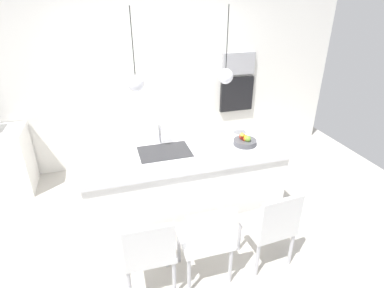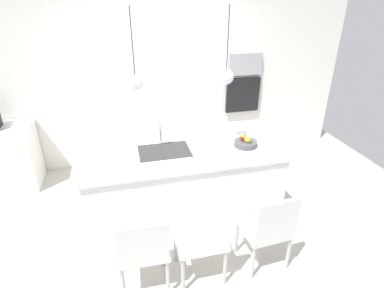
% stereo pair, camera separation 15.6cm
% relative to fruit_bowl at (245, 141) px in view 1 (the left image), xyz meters
% --- Properties ---
extents(floor, '(6.60, 6.60, 0.00)m').
position_rel_fruit_bowl_xyz_m(floor, '(-0.70, 0.09, -1.00)').
color(floor, '#BCB7AD').
rests_on(floor, ground).
extents(back_wall, '(6.00, 0.10, 2.60)m').
position_rel_fruit_bowl_xyz_m(back_wall, '(-0.70, 1.74, 0.30)').
color(back_wall, silver).
rests_on(back_wall, ground).
extents(kitchen_island, '(2.23, 0.89, 0.95)m').
position_rel_fruit_bowl_xyz_m(kitchen_island, '(-0.70, 0.09, -0.52)').
color(kitchen_island, white).
rests_on(kitchen_island, ground).
extents(sink_basin, '(0.56, 0.40, 0.02)m').
position_rel_fruit_bowl_xyz_m(sink_basin, '(-0.91, 0.09, -0.05)').
color(sink_basin, '#2D2D30').
rests_on(sink_basin, kitchen_island).
extents(faucet, '(0.02, 0.17, 0.22)m').
position_rel_fruit_bowl_xyz_m(faucet, '(-0.91, 0.30, 0.09)').
color(faucet, silver).
rests_on(faucet, kitchen_island).
extents(fruit_bowl, '(0.26, 0.26, 0.16)m').
position_rel_fruit_bowl_xyz_m(fruit_bowl, '(0.00, 0.00, 0.00)').
color(fruit_bowl, '#4C4C51').
rests_on(fruit_bowl, kitchen_island).
extents(microwave, '(0.54, 0.08, 0.34)m').
position_rel_fruit_bowl_xyz_m(microwave, '(0.64, 1.67, 0.49)').
color(microwave, '#9E9EA3').
rests_on(microwave, back_wall).
extents(oven, '(0.56, 0.08, 0.56)m').
position_rel_fruit_bowl_xyz_m(oven, '(0.64, 1.67, -0.01)').
color(oven, black).
rests_on(oven, back_wall).
extents(chair_near, '(0.46, 0.42, 0.85)m').
position_rel_fruit_bowl_xyz_m(chair_near, '(-1.27, -0.82, -0.51)').
color(chair_near, silver).
rests_on(chair_near, ground).
extents(chair_middle, '(0.47, 0.44, 0.89)m').
position_rel_fruit_bowl_xyz_m(chair_middle, '(-0.73, -0.83, -0.49)').
color(chair_middle, white).
rests_on(chair_middle, ground).
extents(chair_far, '(0.48, 0.45, 0.87)m').
position_rel_fruit_bowl_xyz_m(chair_far, '(-0.07, -0.83, -0.51)').
color(chair_far, silver).
rests_on(chair_far, ground).
extents(pendant_light_left, '(0.16, 0.16, 0.76)m').
position_rel_fruit_bowl_xyz_m(pendant_light_left, '(-1.16, 0.09, 0.73)').
color(pendant_light_left, silver).
extents(pendant_light_right, '(0.16, 0.16, 0.76)m').
position_rel_fruit_bowl_xyz_m(pendant_light_right, '(-0.24, 0.09, 0.73)').
color(pendant_light_right, silver).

